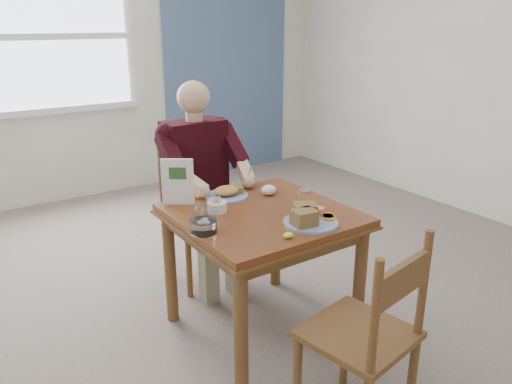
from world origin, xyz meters
TOP-DOWN VIEW (x-y plane):
  - floor at (0.00, 0.00)m, footprint 6.00×6.00m
  - wall_back at (0.00, 3.00)m, footprint 5.50×0.00m
  - accent_panel at (1.60, 2.98)m, footprint 1.60×0.02m
  - lemon_wedge at (-0.10, -0.36)m, footprint 0.06×0.05m
  - napkin at (0.19, 0.21)m, footprint 0.10×0.08m
  - metal_dish at (0.41, 0.13)m, footprint 0.09×0.09m
  - window at (-0.40, 2.97)m, footprint 1.72×0.04m
  - table at (0.00, 0.00)m, footprint 0.92×0.92m
  - chair_far at (0.00, 0.80)m, footprint 0.42×0.42m
  - chair_near at (-0.06, -0.87)m, footprint 0.49×0.49m
  - diner at (0.00, 0.71)m, footprint 0.53×0.56m
  - near_plate at (0.09, -0.28)m, footprint 0.35×0.35m
  - far_plate at (-0.03, 0.31)m, footprint 0.33×0.33m
  - caddy at (-0.21, 0.13)m, footprint 0.13×0.13m
  - shakers at (-0.32, 0.09)m, footprint 0.08×0.05m
  - creamer at (-0.40, -0.07)m, footprint 0.16×0.16m
  - menu at (-0.33, 0.36)m, footprint 0.16×0.12m

SIDE VIEW (x-z plane):
  - floor at x=0.00m, z-range 0.00..0.00m
  - chair_far at x=0.00m, z-range 0.00..0.95m
  - chair_near at x=-0.06m, z-range 0.00..0.95m
  - table at x=0.00m, z-range 0.26..1.01m
  - metal_dish at x=0.41m, z-range 0.75..0.76m
  - lemon_wedge at x=-0.10m, z-range 0.75..0.78m
  - far_plate at x=-0.03m, z-range 0.74..0.81m
  - caddy at x=-0.21m, z-range 0.74..0.82m
  - napkin at x=0.19m, z-range 0.75..0.81m
  - creamer at x=-0.40m, z-range 0.75..0.81m
  - near_plate at x=0.09m, z-range 0.74..0.83m
  - shakers at x=-0.32m, z-range 0.75..0.82m
  - diner at x=0.00m, z-range 0.12..1.50m
  - menu at x=-0.33m, z-range 0.75..1.02m
  - accent_panel at x=1.60m, z-range 0.00..2.80m
  - wall_back at x=0.00m, z-range -1.35..4.15m
  - window at x=-0.40m, z-range 0.89..2.31m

